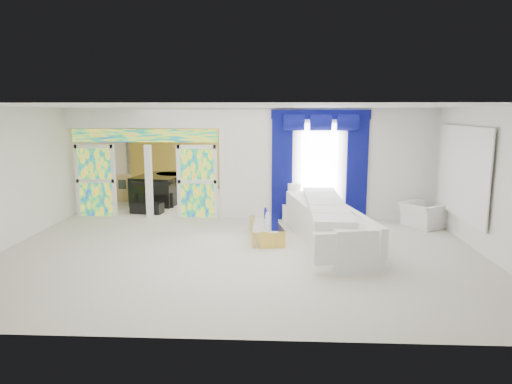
# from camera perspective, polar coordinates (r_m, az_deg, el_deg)

# --- Properties ---
(floor) EXTENTS (12.00, 12.00, 0.00)m
(floor) POSITION_cam_1_polar(r_m,az_deg,el_deg) (11.92, -1.17, -4.22)
(floor) COLOR #B7AF9E
(floor) RESTS_ON ground
(dividing_wall) EXTENTS (5.70, 0.18, 3.00)m
(dividing_wall) POSITION_cam_1_polar(r_m,az_deg,el_deg) (12.68, 8.88, 3.41)
(dividing_wall) COLOR white
(dividing_wall) RESTS_ON ground
(dividing_header) EXTENTS (4.30, 0.18, 0.55)m
(dividing_header) POSITION_cam_1_polar(r_m,az_deg,el_deg) (13.06, -13.63, 8.82)
(dividing_header) COLOR white
(dividing_header) RESTS_ON dividing_wall
(stained_panel_left) EXTENTS (0.95, 0.04, 2.00)m
(stained_panel_left) POSITION_cam_1_polar(r_m,az_deg,el_deg) (13.66, -19.08, 1.32)
(stained_panel_left) COLOR #994C3F
(stained_panel_left) RESTS_ON ground
(stained_panel_right) EXTENTS (0.95, 0.04, 2.00)m
(stained_panel_right) POSITION_cam_1_polar(r_m,az_deg,el_deg) (12.87, -7.22, 1.30)
(stained_panel_right) COLOR #994C3F
(stained_panel_right) RESTS_ON ground
(stained_transom) EXTENTS (4.00, 0.05, 0.35)m
(stained_transom) POSITION_cam_1_polar(r_m,az_deg,el_deg) (13.07, -13.54, 6.74)
(stained_transom) COLOR #994C3F
(stained_transom) RESTS_ON dividing_header
(window_pane) EXTENTS (1.00, 0.02, 2.30)m
(window_pane) POSITION_cam_1_polar(r_m,az_deg,el_deg) (12.57, 7.78, 3.15)
(window_pane) COLOR white
(window_pane) RESTS_ON dividing_wall
(blue_drape_left) EXTENTS (0.55, 0.10, 2.80)m
(blue_drape_left) POSITION_cam_1_polar(r_m,az_deg,el_deg) (12.50, 3.21, 2.95)
(blue_drape_left) COLOR #080341
(blue_drape_left) RESTS_ON ground
(blue_drape_right) EXTENTS (0.55, 0.10, 2.80)m
(blue_drape_right) POSITION_cam_1_polar(r_m,az_deg,el_deg) (12.67, 12.31, 2.84)
(blue_drape_right) COLOR #080341
(blue_drape_right) RESTS_ON ground
(blue_pelmet) EXTENTS (2.60, 0.12, 0.25)m
(blue_pelmet) POSITION_cam_1_polar(r_m,az_deg,el_deg) (12.45, 7.94, 9.40)
(blue_pelmet) COLOR #080341
(blue_pelmet) RESTS_ON dividing_wall
(wall_mirror) EXTENTS (0.04, 2.70, 1.90)m
(wall_mirror) POSITION_cam_1_polar(r_m,az_deg,el_deg) (11.40, 24.06, 2.21)
(wall_mirror) COLOR white
(wall_mirror) RESTS_ON ground
(gold_curtains) EXTENTS (9.70, 0.12, 2.90)m
(gold_curtains) POSITION_cam_1_polar(r_m,az_deg,el_deg) (17.51, 0.14, 5.27)
(gold_curtains) COLOR gold
(gold_curtains) RESTS_ON ground
(white_sofa) EXTENTS (1.73, 4.40, 0.82)m
(white_sofa) POSITION_cam_1_polar(r_m,az_deg,el_deg) (10.47, 8.64, -4.00)
(white_sofa) COLOR white
(white_sofa) RESTS_ON ground
(coffee_table) EXTENTS (0.86, 1.74, 0.37)m
(coffee_table) POSITION_cam_1_polar(r_m,az_deg,el_deg) (10.76, 1.25, -4.75)
(coffee_table) COLOR gold
(coffee_table) RESTS_ON ground
(console_table) EXTENTS (1.27, 0.50, 0.41)m
(console_table) POSITION_cam_1_polar(r_m,az_deg,el_deg) (12.61, 6.08, -2.52)
(console_table) COLOR white
(console_table) RESTS_ON ground
(table_lamp) EXTENTS (0.36, 0.36, 0.58)m
(table_lamp) POSITION_cam_1_polar(r_m,az_deg,el_deg) (12.50, 4.74, -0.29)
(table_lamp) COLOR white
(table_lamp) RESTS_ON console_table
(armchair) EXTENTS (1.20, 1.24, 0.62)m
(armchair) POSITION_cam_1_polar(r_m,az_deg,el_deg) (12.50, 19.80, -2.68)
(armchair) COLOR white
(armchair) RESTS_ON ground
(grand_piano) EXTENTS (1.63, 1.97, 0.89)m
(grand_piano) POSITION_cam_1_polar(r_m,az_deg,el_deg) (15.22, -11.64, 0.37)
(grand_piano) COLOR black
(grand_piano) RESTS_ON ground
(piano_bench) EXTENTS (0.97, 0.52, 0.31)m
(piano_bench) POSITION_cam_1_polar(r_m,az_deg,el_deg) (13.75, -13.24, -1.92)
(piano_bench) COLOR black
(piano_bench) RESTS_ON ground
(tv_console) EXTENTS (0.67, 0.63, 0.84)m
(tv_console) POSITION_cam_1_polar(r_m,az_deg,el_deg) (15.93, -16.18, 0.52)
(tv_console) COLOR tan
(tv_console) RESTS_ON ground
(chandelier) EXTENTS (0.60, 0.60, 0.60)m
(chandelier) POSITION_cam_1_polar(r_m,az_deg,el_deg) (15.26, -9.06, 8.80)
(chandelier) COLOR gold
(chandelier) RESTS_ON ceiling
(decanters) EXTENTS (0.15, 0.93, 0.19)m
(decanters) POSITION_cam_1_polar(r_m,az_deg,el_deg) (10.87, 1.29, -3.19)
(decanters) COLOR silver
(decanters) RESTS_ON coffee_table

